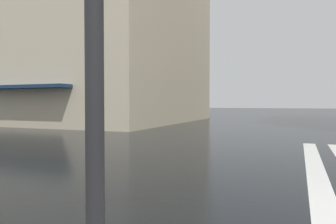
% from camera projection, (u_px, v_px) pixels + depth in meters
% --- Properties ---
extents(haussmann_block_mid, '(21.03, 29.02, 19.33)m').
position_uv_depth(haussmann_block_mid, '(55.00, 32.00, 34.90)').
color(haussmann_block_mid, beige).
rests_on(haussmann_block_mid, ground_plane).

